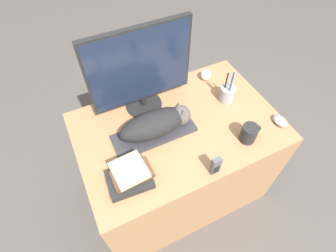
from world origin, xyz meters
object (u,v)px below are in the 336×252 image
Objects in this scene: coffee_mug at (249,133)px; book_stack at (130,176)px; baseball at (206,75)px; computer_mouse at (280,121)px; pen_cup at (227,93)px; phone at (216,166)px; keyboard at (154,133)px; cat at (158,123)px; monitor at (140,70)px.

coffee_mug is 0.66m from book_stack.
baseball is at bearing 33.99° from book_stack.
book_stack reaches higher than computer_mouse.
pen_cup is (0.06, 0.30, 0.00)m from coffee_mug.
phone is 0.41m from book_stack.
baseball is (-0.02, 0.22, -0.02)m from pen_cup.
keyboard is at bearing -151.11° from baseball.
cat is 0.38m from phone.
cat is 0.49m from coffee_mug.
book_stack is at bearing 176.17° from coffee_mug.
cat is 3.43× the size of phone.
baseball is at bearing 5.89° from monitor.
cat is 4.21× the size of computer_mouse.
cat is 0.32m from book_stack.
computer_mouse is at bearing -58.83° from pen_cup.
phone is (-0.27, -0.09, 0.01)m from coffee_mug.
cat reaches higher than computer_mouse.
monitor is at bearing 81.52° from keyboard.
cat is at bearing -91.84° from monitor.
keyboard is 0.51m from pen_cup.
keyboard is at bearing 43.67° from book_stack.
pen_cup reaches higher than baseball.
baseball is at bearing 85.07° from coffee_mug.
cat is 0.70m from computer_mouse.
cat is at bearing 0.00° from keyboard.
computer_mouse is at bearing -69.40° from baseball.
phone is at bearing -117.26° from baseball.
keyboard is 0.30m from book_stack.
coffee_mug is 1.03× the size of phone.
cat is at bearing 149.28° from coffee_mug.
computer_mouse is 0.34m from pen_cup.
coffee_mug is at bearing -48.90° from monitor.
monitor reaches higher than phone.
phone is at bearing -130.04° from pen_cup.
coffee_mug is at bearing -3.83° from book_stack.
book_stack is (-0.25, -0.43, -0.24)m from monitor.
cat is at bearing -173.76° from pen_cup.
phone is at bearing -75.93° from monitor.
phone is at bearing -66.47° from cat.
book_stack is (-0.66, 0.04, -0.01)m from coffee_mug.
computer_mouse is 0.24m from coffee_mug.
phone is at bearing -161.14° from coffee_mug.
monitor reaches higher than pen_cup.
monitor reaches higher than cat.
computer_mouse is at bearing 2.93° from coffee_mug.
pen_cup is 3.37× the size of baseball.
computer_mouse is 0.42× the size of pen_cup.
computer_mouse is 0.79× the size of coffee_mug.
cat is 0.49m from pen_cup.
phone is (-0.33, -0.40, 0.01)m from pen_cup.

